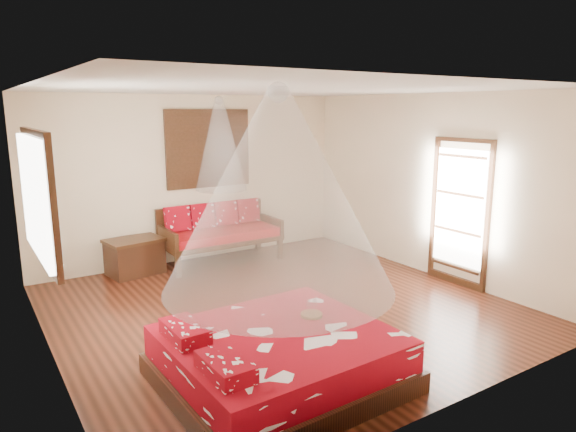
{
  "coord_description": "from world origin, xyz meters",
  "views": [
    {
      "loc": [
        -3.38,
        -5.4,
        2.56
      ],
      "look_at": [
        0.29,
        0.27,
        1.15
      ],
      "focal_mm": 32.0,
      "sensor_mm": 36.0,
      "label": 1
    }
  ],
  "objects": [
    {
      "name": "wine_tray",
      "position": [
        -0.53,
        -1.43,
        0.55
      ],
      "size": [
        0.22,
        0.22,
        0.18
      ],
      "rotation": [
        0.0,
        0.0,
        -0.2
      ],
      "color": "brown",
      "rests_on": "bed"
    },
    {
      "name": "glazed_door",
      "position": [
        2.72,
        -0.6,
        1.07
      ],
      "size": [
        0.08,
        1.02,
        2.16
      ],
      "color": "black",
      "rests_on": "floor"
    },
    {
      "name": "bed",
      "position": [
        -1.04,
        -1.6,
        0.25
      ],
      "size": [
        2.13,
        1.94,
        0.64
      ],
      "rotation": [
        0.0,
        0.0,
        0.03
      ],
      "color": "black",
      "rests_on": "floor"
    },
    {
      "name": "mosquito_net_daybed",
      "position": [
        0.26,
        2.25,
        2.0
      ],
      "size": [
        0.84,
        0.84,
        1.5
      ],
      "primitive_type": "cone",
      "color": "white",
      "rests_on": "ceiling"
    },
    {
      "name": "room",
      "position": [
        0.0,
        0.0,
        1.4
      ],
      "size": [
        5.54,
        5.54,
        2.84
      ],
      "color": "#32140B",
      "rests_on": "ground"
    },
    {
      "name": "shutter_panel",
      "position": [
        0.26,
        2.72,
        1.9
      ],
      "size": [
        1.52,
        0.06,
        1.32
      ],
      "color": "black",
      "rests_on": "wall_back"
    },
    {
      "name": "daybed",
      "position": [
        0.26,
        2.39,
        0.52
      ],
      "size": [
        1.98,
        0.88,
        0.99
      ],
      "color": "black",
      "rests_on": "floor"
    },
    {
      "name": "storage_chest",
      "position": [
        -1.18,
        2.45,
        0.29
      ],
      "size": [
        0.91,
        0.73,
        0.57
      ],
      "rotation": [
        0.0,
        0.0,
        0.16
      ],
      "color": "black",
      "rests_on": "floor"
    },
    {
      "name": "window_left",
      "position": [
        -2.71,
        0.2,
        1.7
      ],
      "size": [
        0.1,
        1.74,
        1.34
      ],
      "color": "black",
      "rests_on": "wall_left"
    },
    {
      "name": "mosquito_net_main",
      "position": [
        -1.02,
        -1.6,
        1.85
      ],
      "size": [
        2.1,
        2.1,
        1.8
      ],
      "primitive_type": "cone",
      "color": "white",
      "rests_on": "ceiling"
    }
  ]
}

